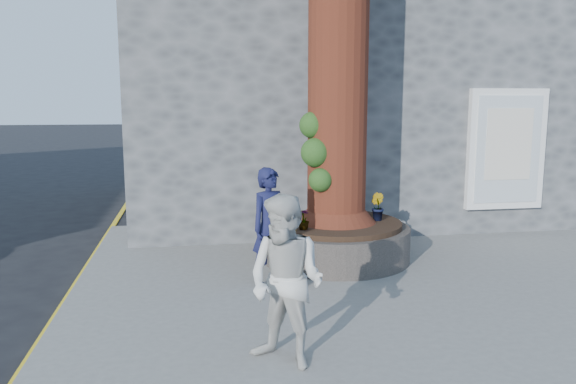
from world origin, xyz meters
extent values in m
plane|color=black|center=(0.00, 0.00, 0.00)|extent=(120.00, 120.00, 0.00)
cube|color=slate|center=(1.50, 1.00, 0.06)|extent=(9.00, 8.00, 0.12)
cube|color=yellow|center=(-3.05, 1.00, 0.00)|extent=(0.10, 30.00, 0.01)
cube|color=#474A4B|center=(2.50, 7.20, 3.00)|extent=(10.00, 8.00, 6.00)
cube|color=white|center=(4.30, 3.14, 1.70)|extent=(1.50, 0.12, 2.20)
cube|color=silver|center=(4.30, 3.08, 1.70)|extent=(1.25, 0.04, 1.95)
cube|color=silver|center=(4.30, 3.06, 1.80)|extent=(0.90, 0.02, 1.30)
cylinder|color=black|center=(0.80, 2.00, 0.38)|extent=(2.30, 2.30, 0.52)
cylinder|color=black|center=(0.80, 2.00, 0.68)|extent=(2.04, 2.04, 0.08)
cone|color=#401710|center=(0.80, 2.00, 1.07)|extent=(1.24, 1.24, 0.70)
sphere|color=#1C4216|center=(0.42, 1.80, 1.82)|extent=(0.44, 0.44, 0.44)
sphere|color=#1C4216|center=(0.48, 1.70, 1.42)|extent=(0.36, 0.36, 0.36)
sphere|color=#1C4216|center=(0.40, 1.92, 2.22)|extent=(0.40, 0.40, 0.40)
imported|color=#15173B|center=(-0.38, 0.91, 0.92)|extent=(0.69, 0.61, 1.59)
imported|color=silver|center=(-0.56, -1.42, 0.93)|extent=(0.99, 0.98, 1.62)
cube|color=white|center=(-0.10, 0.70, 0.26)|extent=(0.21, 0.14, 0.28)
imported|color=gray|center=(-0.05, 2.18, 0.89)|extent=(0.22, 0.21, 0.35)
imported|color=gray|center=(1.46, 1.98, 0.94)|extent=(0.28, 0.28, 0.43)
imported|color=gray|center=(0.19, 1.52, 0.87)|extent=(0.21, 0.21, 0.30)
imported|color=gray|center=(-0.05, 1.15, 0.87)|extent=(0.35, 0.35, 0.30)
camera|label=1|loc=(-1.38, -6.32, 2.57)|focal=35.00mm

